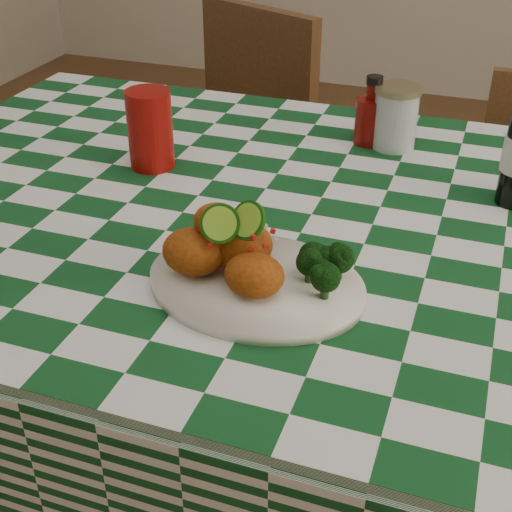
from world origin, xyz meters
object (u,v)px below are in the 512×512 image
(dining_table, at_px, (303,391))
(red_tumbler, at_px, (150,129))
(plate, at_px, (256,284))
(mason_jar, at_px, (396,117))
(fried_chicken_pile, at_px, (239,242))
(ketchup_bottle, at_px, (372,110))
(wooden_chair_left, at_px, (214,179))

(dining_table, xyz_separation_m, red_tumbler, (-0.33, 0.08, 0.47))
(plate, distance_m, mason_jar, 0.57)
(plate, height_order, fried_chicken_pile, fried_chicken_pile)
(ketchup_bottle, distance_m, mason_jar, 0.05)
(red_tumbler, relative_size, ketchup_bottle, 1.07)
(fried_chicken_pile, height_order, red_tumbler, red_tumbler)
(fried_chicken_pile, bearing_deg, plate, 0.00)
(dining_table, xyz_separation_m, ketchup_bottle, (0.03, 0.33, 0.46))
(plate, xyz_separation_m, ketchup_bottle, (0.04, 0.57, 0.06))
(red_tumbler, relative_size, mason_jar, 1.18)
(dining_table, distance_m, mason_jar, 0.56)
(plate, height_order, mason_jar, mason_jar)
(wooden_chair_left, bearing_deg, ketchup_bottle, -11.88)
(dining_table, bearing_deg, fried_chicken_pile, -99.14)
(fried_chicken_pile, relative_size, ketchup_bottle, 1.24)
(wooden_chair_left, bearing_deg, red_tumbler, -52.41)
(dining_table, relative_size, fried_chicken_pile, 9.75)
(dining_table, distance_m, red_tumbler, 0.58)
(dining_table, xyz_separation_m, fried_chicken_pile, (-0.04, -0.24, 0.47))
(plate, distance_m, ketchup_bottle, 0.57)
(ketchup_bottle, bearing_deg, fried_chicken_pile, -96.60)
(fried_chicken_pile, distance_m, mason_jar, 0.58)
(wooden_chair_left, bearing_deg, mason_jar, -9.80)
(dining_table, bearing_deg, plate, -93.32)
(wooden_chair_left, bearing_deg, fried_chicken_pile, -40.42)
(red_tumbler, bearing_deg, fried_chicken_pile, -47.45)
(dining_table, height_order, ketchup_bottle, ketchup_bottle)
(ketchup_bottle, bearing_deg, red_tumbler, -145.76)
(plate, bearing_deg, dining_table, 86.68)
(plate, height_order, wooden_chair_left, wooden_chair_left)
(red_tumbler, distance_m, mason_jar, 0.48)
(plate, xyz_separation_m, mason_jar, (0.09, 0.56, 0.05))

